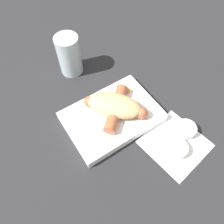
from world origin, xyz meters
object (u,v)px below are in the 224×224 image
(food_tray, at_px, (112,116))
(bread_roll, at_px, (114,105))
(sausage, at_px, (115,107))
(condiment_cup_far, at_px, (185,130))
(condiment_cup_near, at_px, (176,149))
(drink_glass, at_px, (69,55))

(food_tray, relative_size, bread_roll, 1.56)
(sausage, relative_size, condiment_cup_far, 2.64)
(food_tray, bearing_deg, bread_roll, 30.12)
(food_tray, distance_m, condiment_cup_near, 0.20)
(condiment_cup_far, distance_m, drink_glass, 0.42)
(drink_glass, bearing_deg, sausage, -85.44)
(food_tray, relative_size, sausage, 1.78)
(bread_roll, relative_size, condiment_cup_far, 3.01)
(sausage, xyz_separation_m, condiment_cup_far, (0.13, -0.15, -0.03))
(bread_roll, bearing_deg, sausage, -73.38)
(condiment_cup_near, distance_m, condiment_cup_far, 0.07)
(sausage, distance_m, drink_glass, 0.24)
(food_tray, distance_m, drink_glass, 0.24)
(condiment_cup_near, xyz_separation_m, condiment_cup_far, (0.06, 0.03, 0.00))
(sausage, xyz_separation_m, condiment_cup_near, (0.07, -0.18, -0.03))
(food_tray, bearing_deg, drink_glass, 91.21)
(condiment_cup_far, bearing_deg, condiment_cup_near, -154.47)
(food_tray, height_order, condiment_cup_near, condiment_cup_near)
(condiment_cup_near, bearing_deg, bread_roll, 111.34)
(food_tray, height_order, sausage, sausage)
(bread_roll, bearing_deg, food_tray, -149.88)
(condiment_cup_near, xyz_separation_m, drink_glass, (-0.09, 0.42, 0.05))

